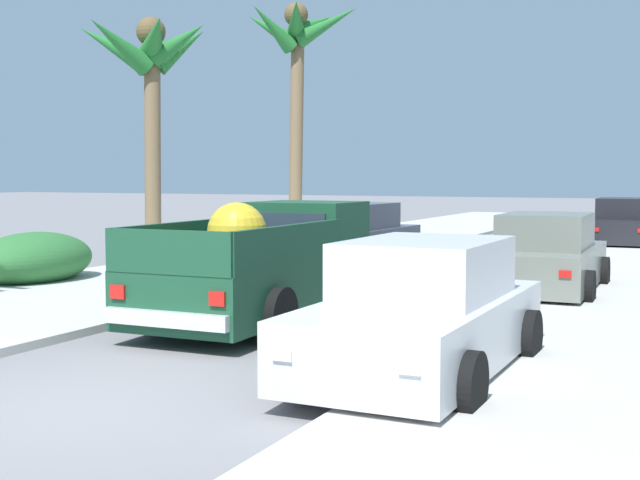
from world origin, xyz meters
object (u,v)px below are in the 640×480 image
car_right_mid (423,314)px  hedge_bush (34,259)px  palm_tree_left_back (148,64)px  palm_tree_right_back (296,52)px  car_left_near (546,257)px  car_right_near (358,235)px  pickup_truck (268,268)px  car_left_mid (624,224)px

car_right_mid → hedge_bush: 10.46m
palm_tree_left_back → palm_tree_right_back: bearing=87.7°
car_left_near → palm_tree_left_back: palm_tree_left_back is taller
car_right_near → palm_tree_right_back: (-4.14, 4.59, 5.50)m
pickup_truck → car_right_mid: bearing=-37.4°
pickup_truck → palm_tree_left_back: size_ratio=0.86×
palm_tree_right_back → car_right_mid: bearing=-58.5°
pickup_truck → car_left_mid: (3.56, 16.72, -0.09)m
car_left_near → car_left_mid: same height
car_left_mid → hedge_bush: car_left_mid is taller
pickup_truck → car_right_mid: 4.27m
palm_tree_left_back → hedge_bush: palm_tree_left_back is taller
pickup_truck → hedge_bush: (-6.25, 1.46, -0.26)m
hedge_bush → car_left_near: bearing=18.3°
car_right_near → palm_tree_left_back: (-4.44, -2.84, 4.27)m
car_left_near → car_right_mid: size_ratio=1.01×
palm_tree_right_back → car_left_mid: bearing=20.3°
car_left_near → car_right_mid: (-0.00, -7.24, 0.00)m
car_left_near → car_right_near: (-5.47, 3.88, 0.00)m
pickup_truck → car_left_near: pickup_truck is taller
pickup_truck → car_right_near: (-2.08, 8.52, -0.09)m
car_left_mid → palm_tree_right_back: (-9.78, -3.61, 5.50)m
car_right_mid → car_left_mid: bearing=89.5°
palm_tree_right_back → hedge_bush: size_ratio=2.78×
pickup_truck → car_left_near: size_ratio=1.22×
car_right_mid → car_left_near: bearing=90.0°
palm_tree_left_back → car_right_near: bearing=32.6°
car_left_mid → palm_tree_left_back: size_ratio=0.70×
pickup_truck → hedge_bush: bearing=166.8°
car_right_near → palm_tree_left_back: palm_tree_left_back is taller
pickup_truck → car_right_near: pickup_truck is taller
car_left_mid → palm_tree_right_back: bearing=-159.7°
car_right_near → pickup_truck: bearing=-76.3°
pickup_truck → car_right_mid: size_ratio=1.23×
hedge_bush → pickup_truck: bearing=-13.2°
car_right_near → palm_tree_left_back: bearing=-147.4°
pickup_truck → palm_tree_left_back: 9.60m
car_left_mid → car_right_mid: (-0.17, -19.32, 0.00)m
palm_tree_right_back → pickup_truck: bearing=-64.6°
pickup_truck → car_right_mid: pickup_truck is taller
car_left_near → palm_tree_right_back: bearing=138.6°
car_left_near → palm_tree_right_back: palm_tree_right_back is taller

